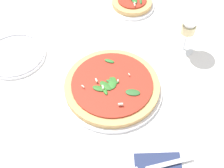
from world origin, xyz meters
TOP-DOWN VIEW (x-y plane):
  - ground_plane at (0.00, 0.00)m, footprint 6.00×6.00m
  - pizza_arugula_main at (0.04, -0.03)m, footprint 0.31×0.31m
  - pizza_personal_side at (-0.06, -0.43)m, footprint 0.17×0.17m
  - wine_glass at (-0.22, -0.19)m, footprint 0.09×0.09m
  - napkin at (-0.07, 0.23)m, footprint 0.12×0.08m
  - fork at (-0.07, 0.23)m, footprint 0.21×0.06m
  - side_plate_white at (0.36, -0.18)m, footprint 0.21×0.21m

SIDE VIEW (x-z plane):
  - ground_plane at x=0.00m, z-range 0.00..0.00m
  - napkin at x=-0.07m, z-range 0.00..0.01m
  - fork at x=-0.07m, z-range 0.01..0.01m
  - side_plate_white at x=0.36m, z-range 0.00..0.02m
  - pizza_personal_side at x=-0.06m, z-range -0.01..0.04m
  - pizza_arugula_main at x=0.04m, z-range -0.01..0.04m
  - wine_glass at x=-0.22m, z-range 0.03..0.19m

